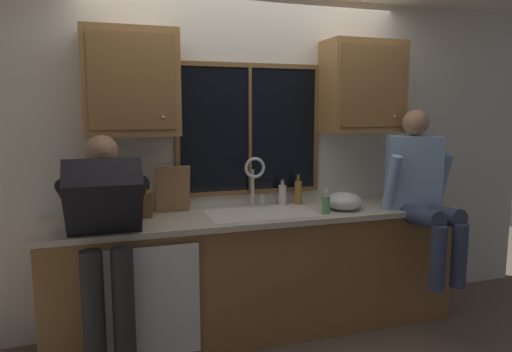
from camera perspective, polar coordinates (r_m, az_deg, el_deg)
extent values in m
cube|color=silver|center=(3.73, -1.21, 1.91)|extent=(5.44, 0.12, 2.55)
cube|color=black|center=(3.65, -0.79, 5.71)|extent=(1.10, 0.02, 0.95)
cube|color=brown|center=(3.65, -0.76, 13.46)|extent=(1.17, 0.02, 0.04)
cube|color=brown|center=(3.69, -0.73, -1.96)|extent=(1.17, 0.02, 0.04)
cube|color=brown|center=(3.51, -9.66, 5.51)|extent=(0.03, 0.02, 0.95)
cube|color=brown|center=(3.84, 7.39, 5.77)|extent=(0.03, 0.02, 0.95)
cube|color=brown|center=(3.63, -0.74, 5.71)|extent=(0.02, 0.02, 0.95)
cube|color=olive|center=(3.59, 0.49, -12.04)|extent=(3.04, 0.58, 0.88)
cube|color=beige|center=(3.44, 0.60, -4.94)|extent=(3.10, 0.62, 0.04)
cube|color=white|center=(3.13, -12.55, -14.98)|extent=(0.60, 0.02, 0.74)
cube|color=#9E703D|center=(3.33, -15.12, 10.98)|extent=(0.63, 0.33, 0.72)
cube|color=olive|center=(3.16, -14.95, 11.16)|extent=(0.55, 0.01, 0.62)
sphere|color=#B2B2B7|center=(3.16, -11.33, 7.10)|extent=(0.02, 0.02, 0.02)
cube|color=#9E703D|center=(3.87, 12.92, 10.61)|extent=(0.63, 0.33, 0.72)
cube|color=olive|center=(3.73, 14.29, 10.67)|extent=(0.55, 0.01, 0.62)
sphere|color=#B2B2B7|center=(3.82, 16.66, 7.06)|extent=(0.02, 0.02, 0.02)
cube|color=white|center=(3.45, 0.68, -4.73)|extent=(0.80, 0.46, 0.02)
cube|color=beige|center=(3.42, -2.52, -6.60)|extent=(0.36, 0.42, 0.20)
cube|color=beige|center=(3.54, 3.76, -6.08)|extent=(0.36, 0.42, 0.20)
cube|color=white|center=(3.47, 0.68, -6.34)|extent=(0.04, 0.42, 0.20)
cylinder|color=silver|center=(3.63, -0.44, -1.53)|extent=(0.03, 0.03, 0.30)
torus|color=silver|center=(3.54, -0.15, 1.02)|extent=(0.16, 0.02, 0.16)
cylinder|color=silver|center=(3.67, 0.75, -3.01)|extent=(0.03, 0.03, 0.09)
cylinder|color=#262628|center=(2.99, -19.28, -16.76)|extent=(0.13, 0.13, 0.88)
cylinder|color=#262628|center=(2.99, -15.88, -16.62)|extent=(0.13, 0.13, 0.88)
cube|color=black|center=(2.96, -18.17, -3.41)|extent=(0.44, 0.54, 0.59)
sphere|color=#A57A5B|center=(3.17, -18.42, 2.93)|extent=(0.21, 0.21, 0.21)
cylinder|color=black|center=(3.14, -22.23, -2.05)|extent=(0.09, 0.52, 0.26)
cylinder|color=black|center=(3.14, -14.20, -1.70)|extent=(0.09, 0.52, 0.26)
cylinder|color=#384260|center=(3.63, 19.48, -4.71)|extent=(0.14, 0.43, 0.16)
cylinder|color=#384260|center=(3.74, 21.68, -4.45)|extent=(0.14, 0.43, 0.16)
cylinder|color=#384260|center=(3.53, 21.48, -9.37)|extent=(0.11, 0.11, 0.46)
cylinder|color=#384260|center=(3.65, 23.69, -8.95)|extent=(0.11, 0.11, 0.46)
cube|color=#8CB2DB|center=(3.81, 18.77, 0.48)|extent=(0.44, 0.33, 0.56)
sphere|color=#A57A5B|center=(3.78, 19.03, 6.20)|extent=(0.20, 0.20, 0.20)
cylinder|color=#8CB2DB|center=(3.65, 16.29, -1.01)|extent=(0.08, 0.20, 0.47)
cylinder|color=#8CB2DB|center=(3.92, 21.84, -0.65)|extent=(0.08, 0.20, 0.47)
cube|color=brown|center=(3.38, -13.71, -3.26)|extent=(0.12, 0.18, 0.25)
cylinder|color=black|center=(3.29, -14.33, -0.88)|extent=(0.02, 0.05, 0.09)
cylinder|color=black|center=(3.30, -13.72, -0.97)|extent=(0.02, 0.04, 0.08)
cylinder|color=black|center=(3.30, -13.11, -1.06)|extent=(0.02, 0.04, 0.06)
cube|color=#997047|center=(3.48, -10.18, -1.65)|extent=(0.25, 0.09, 0.35)
ellipsoid|color=silver|center=(3.63, 10.74, -3.08)|extent=(0.28, 0.28, 0.14)
cylinder|color=#59A566|center=(3.46, 8.58, -3.54)|extent=(0.06, 0.06, 0.13)
cylinder|color=silver|center=(3.44, 8.61, -2.15)|extent=(0.02, 0.02, 0.04)
cylinder|color=silver|center=(3.42, 8.75, -1.79)|extent=(0.01, 0.04, 0.01)
cylinder|color=silver|center=(3.71, 3.25, -2.39)|extent=(0.06, 0.06, 0.16)
cylinder|color=#B3AFA7|center=(3.69, 3.27, -0.83)|extent=(0.03, 0.03, 0.04)
cylinder|color=black|center=(3.69, 3.27, -0.42)|extent=(0.03, 0.03, 0.01)
cylinder|color=olive|center=(3.76, 5.19, -2.06)|extent=(0.06, 0.06, 0.19)
cylinder|color=brown|center=(3.74, 5.21, -0.25)|extent=(0.03, 0.03, 0.05)
cylinder|color=black|center=(3.73, 5.22, 0.21)|extent=(0.03, 0.03, 0.01)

